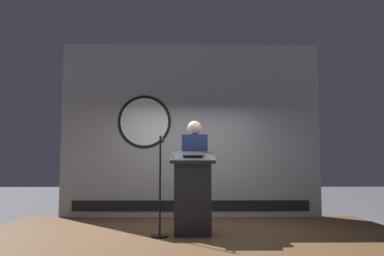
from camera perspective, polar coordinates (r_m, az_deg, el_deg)
name	(u,v)px	position (r m, az deg, el deg)	size (l,w,h in m)	color
ground_plane	(193,253)	(6.26, 0.10, -17.15)	(40.00, 40.00, 0.00)	#4C4C51
stage_platform	(193,242)	(6.24, 0.10, -15.80)	(6.40, 4.00, 0.30)	brown
banner_display	(190,130)	(8.02, -0.28, -0.29)	(5.09, 0.12, 3.41)	#9E9EA3
podium	(192,194)	(5.86, 0.07, -9.29)	(0.64, 0.49, 1.20)	#26262B
speaker_person	(195,174)	(6.33, 0.36, -6.44)	(0.40, 0.26, 1.68)	black
microphone_stand	(160,201)	(5.77, -4.51, -10.26)	(0.24, 0.48, 1.40)	black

